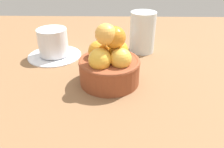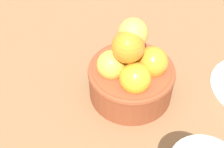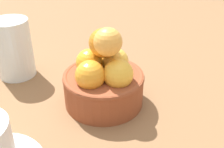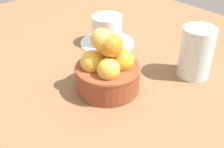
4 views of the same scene
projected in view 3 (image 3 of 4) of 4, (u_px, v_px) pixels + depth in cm
name	position (u px, v px, depth cm)	size (l,w,h in cm)	color
ground_plane	(104.00, 111.00, 49.56)	(135.92, 115.26, 4.09)	brown
terracotta_bowl	(104.00, 78.00, 46.01)	(13.84, 13.84, 14.12)	brown
water_glass	(13.00, 49.00, 53.87)	(7.38, 7.38, 11.74)	silver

